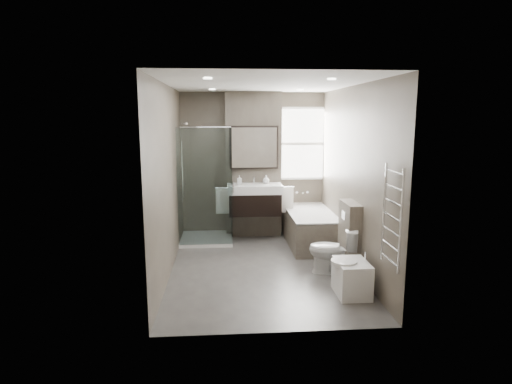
{
  "coord_description": "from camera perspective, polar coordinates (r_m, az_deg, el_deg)",
  "views": [
    {
      "loc": [
        -0.54,
        -5.91,
        2.18
      ],
      "look_at": [
        -0.07,
        0.15,
        1.09
      ],
      "focal_mm": 30.0,
      "sensor_mm": 36.0,
      "label": 1
    }
  ],
  "objects": [
    {
      "name": "shower_enclosure",
      "position": [
        7.46,
        -5.91,
        -3.01
      ],
      "size": [
        0.9,
        0.9,
        2.0
      ],
      "color": "white",
      "rests_on": "ground"
    },
    {
      "name": "towel_right",
      "position": [
        7.54,
        4.08,
        -1.06
      ],
      "size": [
        0.24,
        0.06,
        0.44
      ],
      "primitive_type": "cube",
      "color": "silver",
      "rests_on": "vanity_pier"
    },
    {
      "name": "mirror_cabinet",
      "position": [
        7.56,
        -0.29,
        5.96
      ],
      "size": [
        0.86,
        0.08,
        0.76
      ],
      "color": "black",
      "rests_on": "vanity_pier"
    },
    {
      "name": "vanity_pier",
      "position": [
        7.76,
        -0.37,
        3.61
      ],
      "size": [
        1.0,
        0.25,
        2.6
      ],
      "primitive_type": "cube",
      "color": "#564E44",
      "rests_on": "ground"
    },
    {
      "name": "bathtub",
      "position": [
        7.4,
        7.19,
        -4.54
      ],
      "size": [
        0.75,
        1.6,
        0.57
      ],
      "color": "#564E44",
      "rests_on": "ground"
    },
    {
      "name": "bidet",
      "position": [
        5.49,
        12.59,
        -11.02
      ],
      "size": [
        0.45,
        0.53,
        0.55
      ],
      "color": "white",
      "rests_on": "ground"
    },
    {
      "name": "towel_radiator",
      "position": [
        4.79,
        17.7,
        -3.15
      ],
      "size": [
        0.03,
        0.49,
        1.1
      ],
      "color": "silver",
      "rests_on": "room"
    },
    {
      "name": "toilet",
      "position": [
        6.1,
        10.24,
        -7.6
      ],
      "size": [
        0.75,
        0.57,
        0.68
      ],
      "primitive_type": "imported",
      "rotation": [
        0.0,
        0.0,
        -1.88
      ],
      "color": "white",
      "rests_on": "ground"
    },
    {
      "name": "window",
      "position": [
        7.94,
        6.11,
        6.42
      ],
      "size": [
        0.98,
        0.06,
        1.33
      ],
      "color": "white",
      "rests_on": "room"
    },
    {
      "name": "room",
      "position": [
        6.0,
        0.81,
        1.7
      ],
      "size": [
        2.7,
        3.9,
        2.7
      ],
      "color": "#4A4744",
      "rests_on": "ground"
    },
    {
      "name": "vanity",
      "position": [
        7.5,
        -0.18,
        -0.94
      ],
      "size": [
        0.95,
        0.47,
        0.66
      ],
      "color": "black",
      "rests_on": "vanity_pier"
    },
    {
      "name": "soap_bottle_a",
      "position": [
        7.41,
        -2.22,
        1.62
      ],
      "size": [
        0.08,
        0.08,
        0.17
      ],
      "primitive_type": "imported",
      "color": "white",
      "rests_on": "vanity"
    },
    {
      "name": "towel_left",
      "position": [
        7.46,
        -4.46,
        -1.19
      ],
      "size": [
        0.24,
        0.06,
        0.44
      ],
      "primitive_type": "cube",
      "color": "silver",
      "rests_on": "vanity_pier"
    },
    {
      "name": "soap_bottle_b",
      "position": [
        7.53,
        1.35,
        1.7
      ],
      "size": [
        0.12,
        0.12,
        0.15
      ],
      "primitive_type": "imported",
      "color": "white",
      "rests_on": "vanity"
    },
    {
      "name": "cistern_box",
      "position": [
        6.16,
        12.35,
        -5.93
      ],
      "size": [
        0.19,
        0.55,
        1.0
      ],
      "color": "#564E44",
      "rests_on": "ground"
    }
  ]
}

